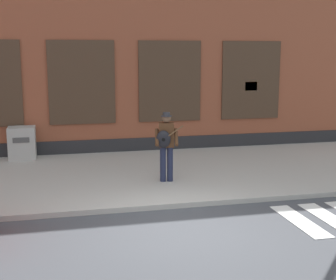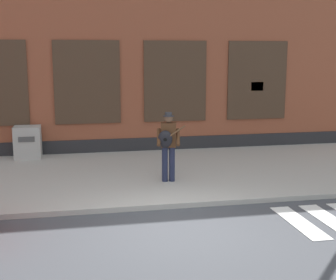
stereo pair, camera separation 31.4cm
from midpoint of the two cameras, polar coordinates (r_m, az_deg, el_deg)
ground_plane at (r=9.10m, az=0.47°, el=-10.92°), size 160.00×160.00×0.00m
sidewalk at (r=12.93m, az=-3.79°, el=-4.16°), size 28.00×5.78×0.12m
building_backdrop at (r=17.36m, az=-6.61°, el=12.18°), size 28.00×4.06×7.73m
busker at (r=11.73m, az=-1.01°, el=-0.31°), size 0.72×0.61×1.77m
utility_box at (r=15.10m, az=-17.93°, el=-0.35°), size 0.81×0.68×1.00m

